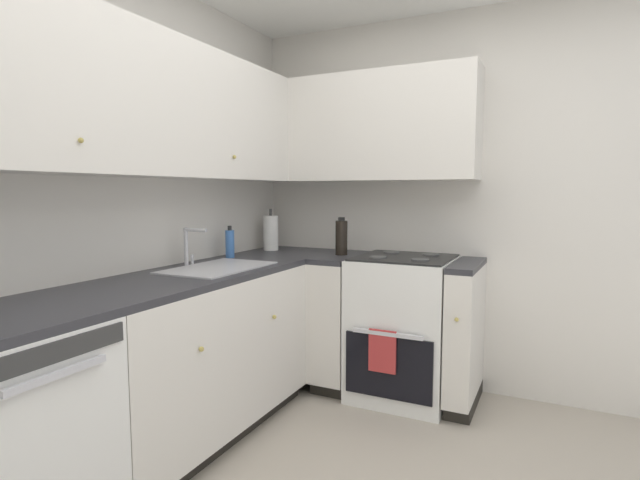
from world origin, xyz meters
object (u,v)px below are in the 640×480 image
dishwasher (3,447)px  soap_bottle (230,244)px  paper_towel_roll (271,233)px  oven_range (404,326)px  oil_bottle (341,237)px

dishwasher → soap_bottle: soap_bottle is taller
dishwasher → paper_towel_roll: paper_towel_roll is taller
paper_towel_roll → soap_bottle: bearing=177.6°
paper_towel_roll → oven_range: bearing=-90.5°
oil_bottle → oven_range: bearing=-87.6°
dishwasher → oil_bottle: (2.06, -0.42, 0.60)m
oil_bottle → paper_towel_roll: bearing=87.2°
paper_towel_roll → oil_bottle: 0.58m
oven_range → paper_towel_roll: bearing=89.5°
soap_bottle → oil_bottle: (0.45, -0.60, 0.03)m
oven_range → soap_bottle: 1.27m
oil_bottle → soap_bottle: bearing=126.8°
oven_range → paper_towel_roll: size_ratio=3.39×
dishwasher → oil_bottle: oil_bottle is taller
soap_bottle → oil_bottle: 0.75m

